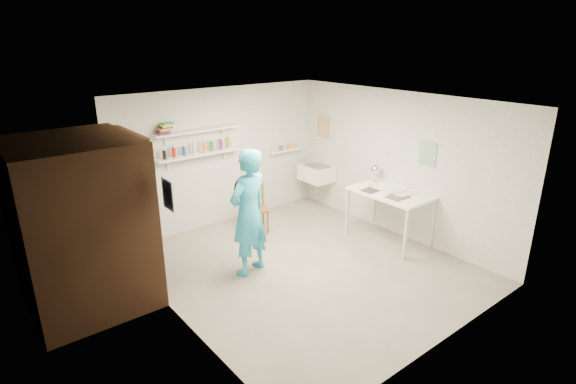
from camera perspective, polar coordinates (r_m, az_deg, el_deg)
floor at (r=6.71m, az=2.17°, el=-9.47°), size 4.00×4.50×0.02m
ceiling at (r=5.93m, az=2.47°, el=11.47°), size 4.00×4.50×0.02m
wall_back at (r=7.98m, az=-8.40°, el=4.46°), size 4.00×0.02×2.40m
wall_front at (r=4.87m, az=20.10°, el=-6.42°), size 4.00×0.02×2.40m
wall_left at (r=5.21m, az=-14.70°, el=-4.15°), size 0.02×4.50×2.40m
wall_right at (r=7.63m, az=13.81°, el=3.41°), size 0.02×4.50×2.40m
doorway_recess at (r=6.20m, az=-18.45°, el=-2.69°), size 0.02×0.90×2.00m
corridor_box at (r=6.00m, az=-24.80°, el=-3.73°), size 1.40×1.50×2.10m
door_lintel at (r=5.91m, az=-19.34°, el=6.84°), size 0.06×1.05×0.10m
door_jamb_near at (r=5.77m, az=-16.47°, el=-4.13°), size 0.06×0.10×2.00m
door_jamb_far at (r=6.65m, az=-19.84°, el=-1.36°), size 0.06×0.10×2.00m
shelf_lower at (r=7.60m, az=-11.20°, el=4.72°), size 1.50×0.22×0.03m
shelf_upper at (r=7.52m, az=-11.40°, el=7.67°), size 1.50×0.22×0.03m
ledge_shelf at (r=8.67m, az=-0.35°, el=5.31°), size 0.70×0.14×0.03m
poster_left at (r=5.13m, az=-15.04°, el=-0.33°), size 0.01×0.28×0.36m
poster_right_a at (r=8.71m, az=4.50°, el=8.21°), size 0.01×0.34×0.42m
poster_right_b at (r=7.23m, az=17.32°, el=4.69°), size 0.01×0.30×0.38m
belfast_sink at (r=8.69m, az=3.65°, el=2.42°), size 0.48×0.60×0.30m
man at (r=6.20m, az=-5.04°, el=-2.65°), size 0.75×0.59×1.81m
wall_clock at (r=6.30m, az=-5.77°, el=0.59°), size 0.32×0.12×0.33m
wooden_chair at (r=7.66m, az=-4.08°, el=-2.20°), size 0.49×0.48×0.83m
work_table at (r=7.49m, az=12.67°, el=-3.05°), size 0.77×1.28×0.85m
desk_lamp at (r=7.74m, az=11.08°, el=2.87°), size 0.16×0.16×0.16m
spray_cans at (r=7.58m, az=-11.25°, el=5.45°), size 1.29×0.06×0.17m
book_stack at (r=7.27m, az=-15.31°, el=7.78°), size 0.28×0.14×0.17m
ledge_pots at (r=8.65m, az=-0.36°, el=5.69°), size 0.48×0.07×0.09m
papers at (r=7.34m, az=12.92°, el=0.12°), size 0.30×0.22×0.02m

